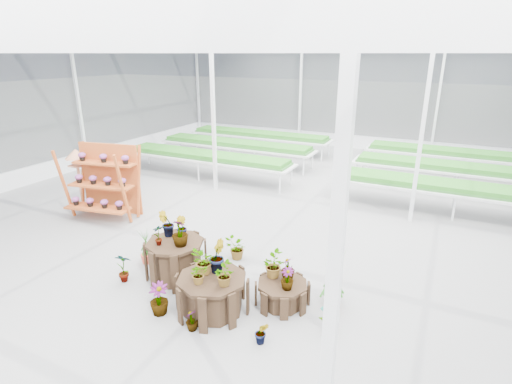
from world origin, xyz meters
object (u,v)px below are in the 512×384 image
at_px(plinth_low, 282,293).
at_px(bird_table, 80,179).
at_px(plinth_tall, 176,260).
at_px(plinth_mid, 212,294).
at_px(shelf_rack, 102,183).

xyz_separation_m(plinth_low, bird_table, (-6.89, 1.79, 0.66)).
bearing_deg(plinth_tall, plinth_mid, -26.57).
distance_m(shelf_rack, bird_table, 1.12).
relative_size(plinth_mid, shelf_rack, 0.63).
relative_size(plinth_tall, plinth_mid, 0.94).
bearing_deg(plinth_mid, plinth_low, 34.99).
bearing_deg(shelf_rack, plinth_tall, -36.32).
bearing_deg(bird_table, plinth_low, -1.60).
bearing_deg(bird_table, plinth_mid, -9.95).
xyz_separation_m(plinth_low, shelf_rack, (-5.80, 1.57, 0.76)).
xyz_separation_m(plinth_tall, plinth_mid, (1.20, -0.60, -0.07)).
xyz_separation_m(plinth_mid, plinth_low, (1.00, 0.70, -0.11)).
relative_size(plinth_low, shelf_rack, 0.48).
xyz_separation_m(plinth_tall, bird_table, (-4.69, 1.89, 0.48)).
bearing_deg(plinth_low, plinth_tall, -177.40).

